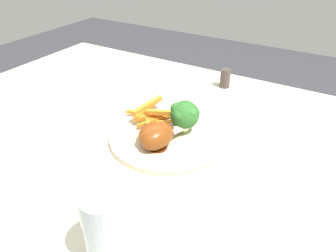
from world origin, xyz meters
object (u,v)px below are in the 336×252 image
object	(u,v)px
broccoli_floret_front	(183,114)
pepper_shaker	(225,78)
dining_table	(145,166)
chicken_drumstick_far	(156,132)
water_glass	(109,229)
dinner_plate	(168,136)
carrot_fries_pile	(155,115)
fork	(298,157)
chicken_drumstick_extra	(159,138)
broccoli_floret_middle	(185,114)
chicken_drumstick_near	(158,134)

from	to	relation	value
broccoli_floret_front	pepper_shaker	xyz separation A→B (m)	(-0.02, 0.29, -0.03)
dining_table	pepper_shaker	size ratio (longest dim) A/B	21.59
broccoli_floret_front	chicken_drumstick_far	world-z (taller)	broccoli_floret_front
dining_table	water_glass	world-z (taller)	water_glass
dinner_plate	carrot_fries_pile	world-z (taller)	carrot_fries_pile
dining_table	carrot_fries_pile	size ratio (longest dim) A/B	8.52
pepper_shaker	fork	bearing A→B (deg)	-42.89
chicken_drumstick_extra	fork	world-z (taller)	chicken_drumstick_extra
chicken_drumstick_extra	fork	xyz separation A→B (m)	(0.25, 0.13, -0.03)
broccoli_floret_middle	pepper_shaker	distance (m)	0.29
dining_table	chicken_drumstick_extra	distance (m)	0.15
broccoli_floret_front	chicken_drumstick_near	size ratio (longest dim) A/B	0.56
dinner_plate	chicken_drumstick_extra	world-z (taller)	chicken_drumstick_extra
chicken_drumstick_extra	pepper_shaker	bearing A→B (deg)	90.52
dining_table	dinner_plate	world-z (taller)	dinner_plate
carrot_fries_pile	chicken_drumstick_extra	bearing A→B (deg)	-52.42
broccoli_floret_front	fork	xyz separation A→B (m)	(0.24, 0.05, -0.05)
carrot_fries_pile	water_glass	distance (m)	0.36
dinner_plate	broccoli_floret_front	world-z (taller)	broccoli_floret_front
chicken_drumstick_far	chicken_drumstick_extra	distance (m)	0.03
water_glass	chicken_drumstick_near	bearing A→B (deg)	109.01
dinner_plate	chicken_drumstick_near	size ratio (longest dim) A/B	2.04
carrot_fries_pile	chicken_drumstick_far	distance (m)	0.08
chicken_drumstick_far	fork	distance (m)	0.30
fork	chicken_drumstick_extra	bearing A→B (deg)	-166.58
dining_table	pepper_shaker	xyz separation A→B (m)	(0.06, 0.33, 0.12)
chicken_drumstick_near	pepper_shaker	world-z (taller)	chicken_drumstick_near
chicken_drumstick_far	fork	size ratio (longest dim) A/B	0.66
broccoli_floret_middle	fork	distance (m)	0.25
fork	water_glass	distance (m)	0.42
dinner_plate	pepper_shaker	size ratio (longest dim) A/B	4.69
broccoli_floret_middle	chicken_drumstick_far	bearing A→B (deg)	-119.24
chicken_drumstick_extra	pepper_shaker	size ratio (longest dim) A/B	2.20
carrot_fries_pile	chicken_drumstick_near	distance (m)	0.09
chicken_drumstick_near	chicken_drumstick_extra	xyz separation A→B (m)	(0.01, -0.01, -0.00)
dinner_plate	chicken_drumstick_extra	bearing A→B (deg)	-79.30
dining_table	dinner_plate	xyz separation A→B (m)	(0.05, 0.02, 0.10)
broccoli_floret_front	fork	world-z (taller)	broccoli_floret_front
dinner_plate	pepper_shaker	world-z (taller)	pepper_shaker
dining_table	chicken_drumstick_near	size ratio (longest dim) A/B	9.40
fork	pepper_shaker	world-z (taller)	pepper_shaker
broccoli_floret_front	chicken_drumstick_far	xyz separation A→B (m)	(-0.03, -0.06, -0.03)
broccoli_floret_front	chicken_drumstick_far	bearing A→B (deg)	-120.75
pepper_shaker	carrot_fries_pile	bearing A→B (deg)	-102.28
chicken_drumstick_near	fork	world-z (taller)	chicken_drumstick_near
chicken_drumstick_far	chicken_drumstick_extra	size ratio (longest dim) A/B	1.04
fork	pepper_shaker	xyz separation A→B (m)	(-0.26, 0.24, 0.03)
dining_table	chicken_drumstick_near	world-z (taller)	chicken_drumstick_near
water_glass	dinner_plate	bearing A→B (deg)	106.58
broccoli_floret_front	chicken_drumstick_far	distance (m)	0.07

